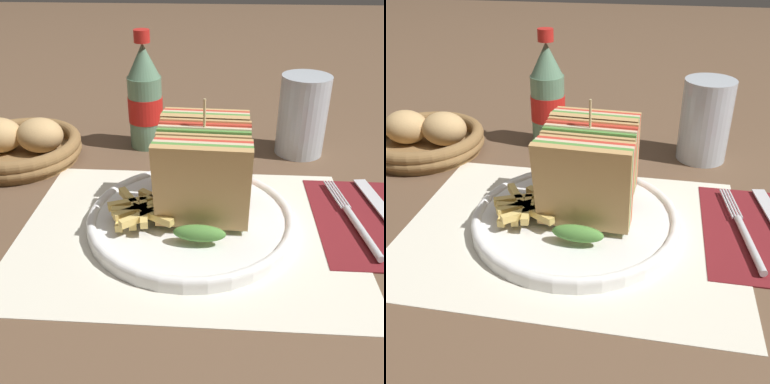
{
  "view_description": "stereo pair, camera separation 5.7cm",
  "coord_description": "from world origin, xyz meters",
  "views": [
    {
      "loc": [
        0.02,
        -0.48,
        0.33
      ],
      "look_at": [
        -0.01,
        0.02,
        0.04
      ],
      "focal_mm": 42.0,
      "sensor_mm": 36.0,
      "label": 1
    },
    {
      "loc": [
        0.08,
        -0.47,
        0.33
      ],
      "look_at": [
        -0.01,
        0.02,
        0.04
      ],
      "focal_mm": 42.0,
      "sensor_mm": 36.0,
      "label": 2
    }
  ],
  "objects": [
    {
      "name": "plate_main",
      "position": [
        -0.01,
        -0.0,
        0.01
      ],
      "size": [
        0.26,
        0.26,
        0.02
      ],
      "color": "white",
      "rests_on": "ground_plane"
    },
    {
      "name": "club_sandwich",
      "position": [
        0.01,
        0.02,
        0.07
      ],
      "size": [
        0.11,
        0.17,
        0.15
      ],
      "color": "tan",
      "rests_on": "plate_main"
    },
    {
      "name": "coke_bottle_near",
      "position": [
        -0.1,
        0.24,
        0.08
      ],
      "size": [
        0.06,
        0.06,
        0.2
      ],
      "color": "slate",
      "rests_on": "ground_plane"
    },
    {
      "name": "ketchup_blob",
      "position": [
        -0.06,
        0.01,
        0.03
      ],
      "size": [
        0.03,
        0.03,
        0.01
      ],
      "color": "maroon",
      "rests_on": "plate_main"
    },
    {
      "name": "placemat",
      "position": [
        -0.01,
        -0.02,
        0.0
      ],
      "size": [
        0.42,
        0.32,
        0.0
      ],
      "color": "silver",
      "rests_on": "ground_plane"
    },
    {
      "name": "bread_basket",
      "position": [
        -0.3,
        0.17,
        0.02
      ],
      "size": [
        0.2,
        0.2,
        0.07
      ],
      "color": "olive",
      "rests_on": "ground_plane"
    },
    {
      "name": "napkin",
      "position": [
        0.22,
        0.02,
        0.0
      ],
      "size": [
        0.14,
        0.21,
        0.0
      ],
      "color": "maroon",
      "rests_on": "ground_plane"
    },
    {
      "name": "glass_near",
      "position": [
        0.16,
        0.23,
        0.07
      ],
      "size": [
        0.08,
        0.08,
        0.13
      ],
      "color": "silver",
      "rests_on": "ground_plane"
    },
    {
      "name": "ground_plane",
      "position": [
        0.0,
        0.0,
        0.0
      ],
      "size": [
        4.0,
        4.0,
        0.0
      ],
      "primitive_type": "plane",
      "color": "brown"
    },
    {
      "name": "fork",
      "position": [
        0.2,
        0.0,
        0.01
      ],
      "size": [
        0.04,
        0.18,
        0.01
      ],
      "rotation": [
        0.0,
        0.0,
        0.13
      ],
      "color": "silver",
      "rests_on": "napkin"
    },
    {
      "name": "fries_pile",
      "position": [
        -0.07,
        -0.02,
        0.03
      ],
      "size": [
        0.1,
        0.09,
        0.02
      ],
      "color": "#E5C166",
      "rests_on": "plate_main"
    }
  ]
}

